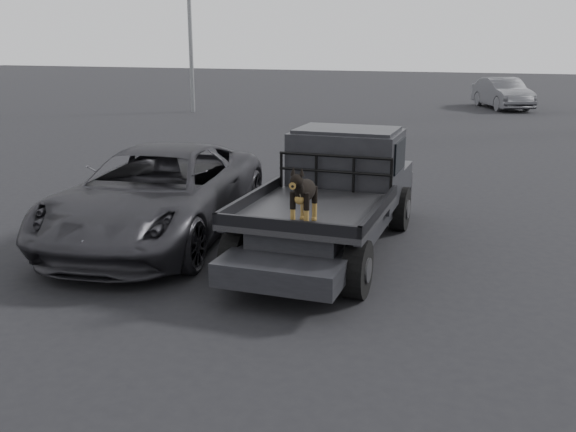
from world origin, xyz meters
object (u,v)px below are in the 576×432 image
(dog, at_px, (304,195))
(parked_suv, at_px, (157,194))
(flatbed_ute, at_px, (330,222))
(distant_car_a, at_px, (502,93))

(dog, bearing_deg, parked_suv, 154.25)
(flatbed_ute, bearing_deg, distant_car_a, 85.08)
(distant_car_a, bearing_deg, parked_suv, -124.84)
(flatbed_ute, distance_m, distant_car_a, 23.37)
(flatbed_ute, height_order, dog, dog)
(distant_car_a, bearing_deg, flatbed_ute, -118.02)
(flatbed_ute, xyz_separation_m, dog, (0.11, -1.71, 0.83))
(dog, relative_size, distant_car_a, 0.17)
(dog, distance_m, parked_suv, 3.38)
(flatbed_ute, height_order, parked_suv, parked_suv)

